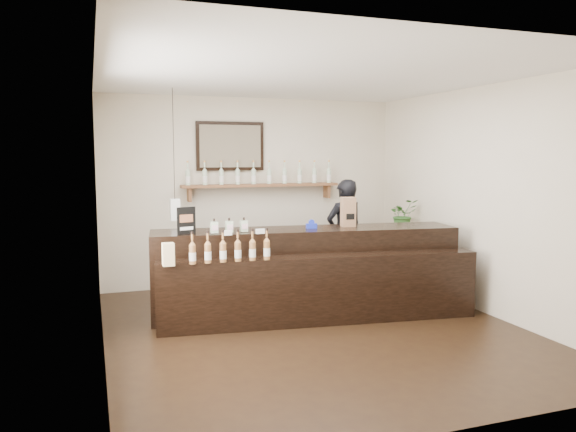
# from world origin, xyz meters

# --- Properties ---
(ground) EXTENTS (5.00, 5.00, 0.00)m
(ground) POSITION_xyz_m (0.00, 0.00, 0.00)
(ground) COLOR black
(ground) RESTS_ON ground
(room_shell) EXTENTS (5.00, 5.00, 5.00)m
(room_shell) POSITION_xyz_m (0.00, 0.00, 1.70)
(room_shell) COLOR beige
(room_shell) RESTS_ON ground
(back_wall_decor) EXTENTS (2.66, 0.96, 1.69)m
(back_wall_decor) POSITION_xyz_m (-0.16, 2.37, 1.76)
(back_wall_decor) COLOR brown
(back_wall_decor) RESTS_ON ground
(counter) EXTENTS (3.81, 1.46, 1.22)m
(counter) POSITION_xyz_m (0.17, 0.56, 0.49)
(counter) COLOR black
(counter) RESTS_ON ground
(promo_sign) EXTENTS (0.22, 0.08, 0.31)m
(promo_sign) POSITION_xyz_m (-1.30, 0.70, 1.21)
(promo_sign) COLOR black
(promo_sign) RESTS_ON counter
(paper_bag) EXTENTS (0.18, 0.15, 0.37)m
(paper_bag) POSITION_xyz_m (0.74, 0.70, 1.24)
(paper_bag) COLOR brown
(paper_bag) RESTS_ON counter
(tape_dispenser) EXTENTS (0.14, 0.06, 0.11)m
(tape_dispenser) POSITION_xyz_m (0.24, 0.68, 1.09)
(tape_dispenser) COLOR #1B2CBD
(tape_dispenser) RESTS_ON counter
(side_cabinet) EXTENTS (0.54, 0.66, 0.85)m
(side_cabinet) POSITION_xyz_m (2.00, 1.47, 0.43)
(side_cabinet) COLOR brown
(side_cabinet) RESTS_ON ground
(potted_plant) EXTENTS (0.42, 0.36, 0.46)m
(potted_plant) POSITION_xyz_m (2.00, 1.47, 1.08)
(potted_plant) COLOR #33692A
(potted_plant) RESTS_ON side_cabinet
(shopkeeper) EXTENTS (0.72, 0.54, 1.82)m
(shopkeeper) POSITION_xyz_m (1.09, 1.55, 0.91)
(shopkeeper) COLOR black
(shopkeeper) RESTS_ON ground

